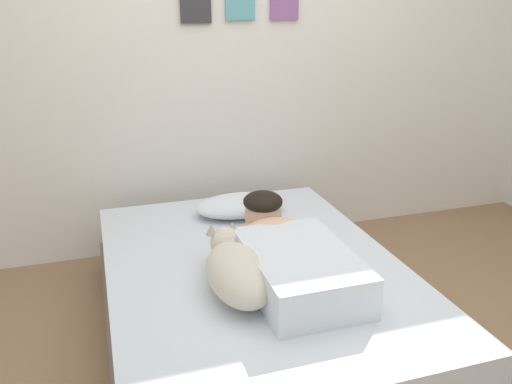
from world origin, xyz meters
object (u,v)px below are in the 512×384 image
(person_lying, at_px, (288,253))
(bed, at_px, (254,301))
(pillow, at_px, (240,205))
(coffee_cup, at_px, (266,229))
(cell_phone, at_px, (249,259))
(dog, at_px, (237,270))

(person_lying, bearing_deg, bed, 129.37)
(bed, distance_m, pillow, 0.67)
(bed, relative_size, person_lying, 2.07)
(person_lying, distance_m, coffee_cup, 0.43)
(coffee_cup, bearing_deg, bed, -118.40)
(pillow, height_order, cell_phone, pillow)
(pillow, xyz_separation_m, dog, (-0.25, -0.82, 0.05))
(person_lying, xyz_separation_m, cell_phone, (-0.13, 0.18, -0.10))
(bed, bearing_deg, dog, -123.59)
(bed, bearing_deg, person_lying, -50.63)
(coffee_cup, bearing_deg, person_lying, -95.09)
(dog, distance_m, coffee_cup, 0.59)
(cell_phone, bearing_deg, coffee_cup, 55.69)
(coffee_cup, xyz_separation_m, cell_phone, (-0.17, -0.25, -0.03))
(pillow, xyz_separation_m, coffee_cup, (0.05, -0.33, -0.02))
(pillow, height_order, dog, dog)
(person_lying, bearing_deg, dog, -163.85)
(bed, distance_m, person_lying, 0.36)
(coffee_cup, relative_size, cell_phone, 0.89)
(bed, distance_m, dog, 0.40)
(pillow, distance_m, coffee_cup, 0.33)
(person_lying, distance_m, dog, 0.27)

